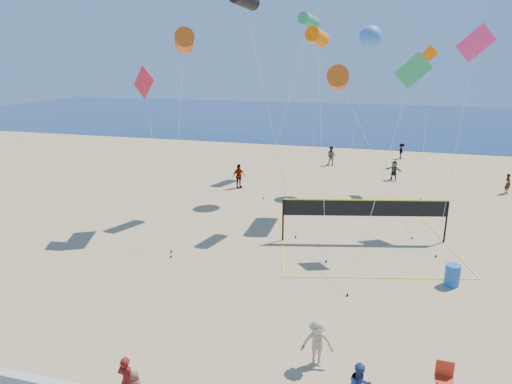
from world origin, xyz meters
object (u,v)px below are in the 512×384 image
(camp_chair, at_px, (444,376))
(volleyball_net, at_px, (365,213))
(trash_barrel, at_px, (452,275))
(woman, at_px, (127,381))

(camp_chair, xyz_separation_m, volleyball_net, (-2.81, 10.89, 1.05))
(camp_chair, relative_size, trash_barrel, 1.11)
(woman, bearing_deg, trash_barrel, -130.04)
(trash_barrel, xyz_separation_m, volleyball_net, (-3.87, 3.93, 1.10))
(camp_chair, xyz_separation_m, trash_barrel, (1.06, 6.96, -0.06))
(woman, height_order, trash_barrel, woman)
(camp_chair, bearing_deg, trash_barrel, 84.00)
(woman, height_order, volleyball_net, volleyball_net)
(woman, xyz_separation_m, camp_chair, (8.47, 2.91, -0.24))
(camp_chair, relative_size, volleyball_net, 0.10)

